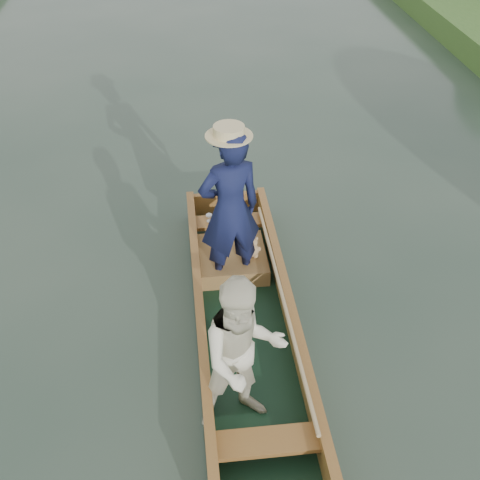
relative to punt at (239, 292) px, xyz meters
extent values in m
plane|color=#283D30|center=(0.08, 0.02, -0.72)|extent=(120.00, 120.00, 0.00)
cube|color=black|center=(0.08, 0.02, -0.68)|extent=(1.10, 5.00, 0.08)
cube|color=olive|center=(-0.43, 0.02, -0.48)|extent=(0.08, 5.00, 0.32)
cube|color=olive|center=(0.59, 0.02, -0.48)|extent=(0.08, 5.00, 0.32)
cube|color=olive|center=(0.08, 2.48, -0.48)|extent=(1.10, 0.08, 0.32)
cube|color=olive|center=(-0.43, 0.02, -0.30)|extent=(0.10, 5.00, 0.04)
cube|color=olive|center=(0.59, 0.02, -0.30)|extent=(0.10, 5.00, 0.04)
cube|color=olive|center=(0.08, 1.92, -0.42)|extent=(0.94, 0.30, 0.05)
cube|color=olive|center=(0.08, -1.58, -0.42)|extent=(0.94, 0.30, 0.05)
imported|color=#13183D|center=(0.00, 0.99, 0.40)|extent=(0.85, 0.67, 2.07)
cylinder|color=beige|center=(0.00, 0.99, 1.39)|extent=(0.52, 0.52, 0.12)
imported|color=#EBE5C7|center=(-0.09, -1.10, 0.22)|extent=(0.95, 0.81, 1.72)
cube|color=#9C5F32|center=(0.05, 1.23, -0.53)|extent=(0.85, 0.90, 0.22)
sphere|color=tan|center=(0.29, 1.13, -0.32)|extent=(0.17, 0.17, 0.17)
sphere|color=tan|center=(0.29, 1.12, -0.19)|extent=(0.13, 0.13, 0.13)
sphere|color=tan|center=(0.24, 1.12, -0.14)|extent=(0.05, 0.05, 0.05)
sphere|color=tan|center=(0.34, 1.12, -0.14)|extent=(0.05, 0.05, 0.05)
sphere|color=tan|center=(0.29, 1.07, -0.21)|extent=(0.05, 0.05, 0.05)
sphere|color=tan|center=(0.21, 1.11, -0.30)|extent=(0.06, 0.06, 0.06)
sphere|color=tan|center=(0.37, 1.11, -0.30)|extent=(0.06, 0.06, 0.06)
sphere|color=tan|center=(0.25, 1.10, -0.39)|extent=(0.07, 0.07, 0.07)
sphere|color=tan|center=(0.33, 1.10, -0.39)|extent=(0.07, 0.07, 0.07)
cylinder|color=silver|center=(-0.20, 1.92, -0.39)|extent=(0.07, 0.07, 0.01)
cylinder|color=silver|center=(-0.20, 1.92, -0.35)|extent=(0.01, 0.01, 0.08)
ellipsoid|color=silver|center=(-0.20, 1.92, -0.29)|extent=(0.09, 0.09, 0.05)
cylinder|color=tan|center=(0.51, 0.16, -0.26)|extent=(0.04, 3.79, 0.18)
camera|label=1|loc=(-0.53, -4.79, 4.32)|focal=45.00mm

